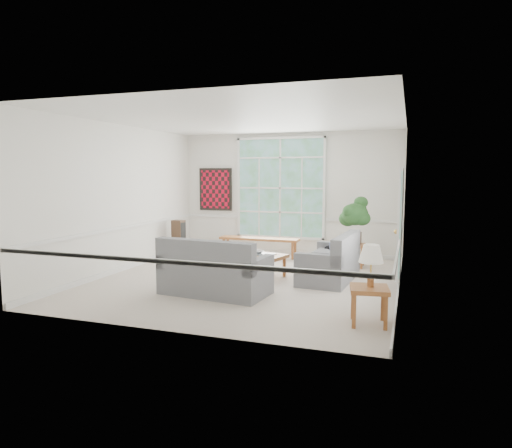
{
  "coord_description": "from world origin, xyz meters",
  "views": [
    {
      "loc": [
        2.87,
        -7.98,
        2.0
      ],
      "look_at": [
        0.1,
        0.2,
        1.05
      ],
      "focal_mm": 32.0,
      "sensor_mm": 36.0,
      "label": 1
    }
  ],
  "objects": [
    {
      "name": "wall_frame_far",
      "position": [
        2.71,
        2.15,
        1.55
      ],
      "size": [
        0.04,
        0.26,
        0.32
      ],
      "primitive_type": "cube",
      "color": "black",
      "rests_on": "wall_right"
    },
    {
      "name": "pewter_bowl",
      "position": [
        0.04,
        0.38,
        0.48
      ],
      "size": [
        0.43,
        0.43,
        0.08
      ],
      "primitive_type": "imported",
      "rotation": [
        0.0,
        0.0,
        -0.5
      ],
      "color": "#A1A1A6",
      "rests_on": "coffee_table"
    },
    {
      "name": "houseplant",
      "position": [
        1.76,
        1.95,
        1.02
      ],
      "size": [
        0.74,
        0.74,
        1.04
      ],
      "primitive_type": null,
      "rotation": [
        0.0,
        0.0,
        0.26
      ],
      "color": "#275324",
      "rests_on": "end_table"
    },
    {
      "name": "side_table",
      "position": [
        2.4,
        -1.89,
        0.25
      ],
      "size": [
        0.57,
        0.57,
        0.51
      ],
      "primitive_type": "cube",
      "rotation": [
        0.0,
        0.0,
        0.15
      ],
      "color": "#9B592C",
      "rests_on": "floor"
    },
    {
      "name": "window_bench",
      "position": [
        -0.57,
        2.41,
        0.23
      ],
      "size": [
        1.96,
        0.38,
        0.46
      ],
      "primitive_type": "cube",
      "rotation": [
        0.0,
        0.0,
        -0.0
      ],
      "color": "#9B592C",
      "rests_on": "floor"
    },
    {
      "name": "floor",
      "position": [
        0.0,
        0.0,
        -0.01
      ],
      "size": [
        5.5,
        6.0,
        0.01
      ],
      "primitive_type": "cube",
      "color": "beige",
      "rests_on": "ground"
    },
    {
      "name": "wall_left",
      "position": [
        -2.75,
        0.0,
        1.5
      ],
      "size": [
        0.02,
        6.0,
        3.0
      ],
      "primitive_type": "cube",
      "color": "white",
      "rests_on": "ground"
    },
    {
      "name": "end_table",
      "position": [
        1.74,
        1.91,
        0.25
      ],
      "size": [
        0.51,
        0.51,
        0.5
      ],
      "primitive_type": "cube",
      "rotation": [
        0.0,
        0.0,
        0.02
      ],
      "color": "#9B592C",
      "rests_on": "floor"
    },
    {
      "name": "floor_speaker",
      "position": [
        -2.4,
        1.75,
        0.45
      ],
      "size": [
        0.31,
        0.26,
        0.89
      ],
      "primitive_type": "cube",
      "rotation": [
        0.0,
        0.0,
        -0.17
      ],
      "color": "#442E1F",
      "rests_on": "floor"
    },
    {
      "name": "wall_right",
      "position": [
        2.75,
        0.0,
        1.5
      ],
      "size": [
        0.02,
        6.0,
        3.0
      ],
      "primitive_type": "cube",
      "color": "white",
      "rests_on": "ground"
    },
    {
      "name": "wall_art",
      "position": [
        -1.95,
        2.95,
        1.6
      ],
      "size": [
        0.9,
        0.06,
        1.1
      ],
      "primitive_type": "cube",
      "color": "maroon",
      "rests_on": "wall_back"
    },
    {
      "name": "wall_back",
      "position": [
        0.0,
        3.0,
        1.5
      ],
      "size": [
        5.5,
        0.02,
        3.0
      ],
      "primitive_type": "cube",
      "color": "white",
      "rests_on": "ground"
    },
    {
      "name": "table_lamp",
      "position": [
        2.41,
        -1.86,
        0.79
      ],
      "size": [
        0.38,
        0.38,
        0.56
      ],
      "primitive_type": null,
      "rotation": [
        0.0,
        0.0,
        0.18
      ],
      "color": "white",
      "rests_on": "side_table"
    },
    {
      "name": "pet_bed",
      "position": [
        -1.64,
        2.63,
        0.07
      ],
      "size": [
        0.57,
        0.57,
        0.14
      ],
      "primitive_type": "cylinder",
      "rotation": [
        0.0,
        0.0,
        0.31
      ],
      "color": "gray",
      "rests_on": "floor"
    },
    {
      "name": "ceiling",
      "position": [
        0.0,
        0.0,
        3.0
      ],
      "size": [
        5.5,
        6.0,
        0.02
      ],
      "primitive_type": "cube",
      "color": "white",
      "rests_on": "ground"
    },
    {
      "name": "loveseat_right",
      "position": [
        1.46,
        0.48,
        0.44
      ],
      "size": [
        0.98,
        1.71,
        0.89
      ],
      "primitive_type": "cube",
      "rotation": [
        0.0,
        0.0,
        -0.08
      ],
      "color": "slate",
      "rests_on": "floor"
    },
    {
      "name": "wall_frame_near",
      "position": [
        2.71,
        1.75,
        1.55
      ],
      "size": [
        0.04,
        0.26,
        0.32
      ],
      "primitive_type": "cube",
      "color": "black",
      "rests_on": "wall_right"
    },
    {
      "name": "door_sidelight",
      "position": [
        2.71,
        -0.03,
        1.15
      ],
      "size": [
        0.08,
        0.26,
        1.9
      ],
      "primitive_type": "cube",
      "color": "white",
      "rests_on": "wall_right"
    },
    {
      "name": "window_back",
      "position": [
        -0.2,
        2.96,
        1.65
      ],
      "size": [
        2.3,
        0.08,
        2.4
      ],
      "primitive_type": "cube",
      "color": "white",
      "rests_on": "wall_back"
    },
    {
      "name": "wall_front",
      "position": [
        0.0,
        -3.0,
        1.5
      ],
      "size": [
        5.5,
        0.02,
        3.0
      ],
      "primitive_type": "cube",
      "color": "white",
      "rests_on": "ground"
    },
    {
      "name": "cat",
      "position": [
        1.41,
        1.07,
        0.52
      ],
      "size": [
        0.34,
        0.28,
        0.14
      ],
      "primitive_type": "ellipsoid",
      "rotation": [
        0.0,
        0.0,
        0.32
      ],
      "color": "black",
      "rests_on": "loveseat_right"
    },
    {
      "name": "entry_door",
      "position": [
        2.71,
        0.6,
        1.05
      ],
      "size": [
        0.08,
        0.9,
        2.1
      ],
      "primitive_type": "cube",
      "color": "white",
      "rests_on": "floor"
    },
    {
      "name": "loveseat_front",
      "position": [
        -0.18,
        -1.1,
        0.47
      ],
      "size": [
        1.84,
        1.08,
        0.95
      ],
      "primitive_type": "cube",
      "rotation": [
        0.0,
        0.0,
        -0.1
      ],
      "color": "slate",
      "rests_on": "floor"
    },
    {
      "name": "coffee_table",
      "position": [
        0.02,
        0.37,
        0.22
      ],
      "size": [
        1.31,
        0.93,
        0.44
      ],
      "primitive_type": "cube",
      "rotation": [
        0.0,
        0.0,
        -0.25
      ],
      "color": "#9B592C",
      "rests_on": "floor"
    }
  ]
}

